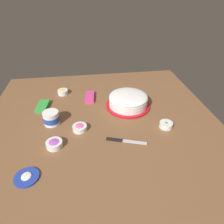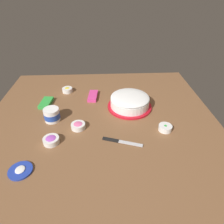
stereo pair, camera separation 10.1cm
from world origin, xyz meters
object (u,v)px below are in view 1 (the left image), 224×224
candy_box_upper (43,106)px  sprinkle_bowl_pink (80,128)px  frosting_tub_lid (27,177)px  candy_box_lower (90,97)px  frosting_tub (51,118)px  spreading_knife (123,141)px  frosted_cake (128,101)px  sprinkle_bowl_green (166,125)px  sprinkle_bowl_rainbow (54,144)px  sprinkle_bowl_yellow (63,92)px

candy_box_upper → sprinkle_bowl_pink: bearing=48.5°
frosting_tub_lid → candy_box_lower: (-0.71, 0.33, 0.01)m
frosting_tub_lid → candy_box_upper: candy_box_upper is taller
frosting_tub → spreading_knife: bearing=60.9°
candy_box_upper → candy_box_lower: bearing=110.8°
frosted_cake → candy_box_upper: (-0.07, -0.61, -0.03)m
spreading_knife → sprinkle_bowl_green: (-0.09, 0.30, 0.01)m
spreading_knife → candy_box_upper: size_ratio=1.57×
frosted_cake → frosting_tub: 0.54m
frosted_cake → sprinkle_bowl_rainbow: 0.60m
frosted_cake → frosting_tub_lid: frosted_cake is taller
sprinkle_bowl_yellow → sprinkle_bowl_rainbow: 0.61m
sprinkle_bowl_green → candy_box_lower: bearing=-133.0°
sprinkle_bowl_pink → candy_box_lower: sprinkle_bowl_pink is taller
frosted_cake → sprinkle_bowl_rainbow: (0.35, -0.49, -0.03)m
frosting_tub_lid → candy_box_lower: size_ratio=0.74×
sprinkle_bowl_pink → candy_box_lower: (-0.38, 0.08, -0.01)m
spreading_knife → sprinkle_bowl_pink: sprinkle_bowl_pink is taller
frosted_cake → frosting_tub_lid: 0.82m
frosted_cake → sprinkle_bowl_yellow: 0.55m
candy_box_upper → frosted_cake: bearing=90.1°
frosting_tub → frosted_cake: bearing=103.8°
sprinkle_bowl_rainbow → frosting_tub_lid: bearing=-29.3°
frosted_cake → candy_box_lower: 0.32m
sprinkle_bowl_green → frosting_tub: bearing=-101.1°
sprinkle_bowl_yellow → candy_box_upper: size_ratio=0.56×
sprinkle_bowl_yellow → sprinkle_bowl_rainbow: bearing=-1.0°
sprinkle_bowl_yellow → sprinkle_bowl_rainbow: sprinkle_bowl_rainbow is taller
frosted_cake → sprinkle_bowl_yellow: frosted_cake is taller
sprinkle_bowl_green → sprinkle_bowl_rainbow: sprinkle_bowl_rainbow is taller
sprinkle_bowl_yellow → sprinkle_bowl_pink: size_ratio=0.92×
frosting_tub → sprinkle_bowl_rainbow: 0.22m
spreading_knife → sprinkle_bowl_pink: size_ratio=2.59×
candy_box_lower → sprinkle_bowl_green: bearing=52.4°
frosting_tub → sprinkle_bowl_green: bearing=78.9°
frosted_cake → sprinkle_bowl_green: bearing=34.9°
spreading_knife → sprinkle_bowl_rainbow: bearing=-92.1°
sprinkle_bowl_pink → candy_box_upper: bearing=-138.2°
frosting_tub_lid → spreading_knife: 0.53m
frosted_cake → spreading_knife: size_ratio=1.38×
frosted_cake → sprinkle_bowl_pink: bearing=-57.6°
frosting_tub_lid → candy_box_lower: 0.78m
candy_box_upper → sprinkle_bowl_yellow: bearing=151.3°
frosting_tub_lid → frosted_cake: bearing=132.2°
sprinkle_bowl_yellow → candy_box_lower: (0.10, 0.21, -0.01)m
sprinkle_bowl_rainbow → candy_box_upper: (-0.42, -0.12, -0.01)m
frosting_tub_lid → frosting_tub: bearing=169.6°
sprinkle_bowl_rainbow → sprinkle_bowl_green: bearing=96.7°
frosted_cake → spreading_knife: frosted_cake is taller
sprinkle_bowl_yellow → sprinkle_bowl_pink: bearing=15.2°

